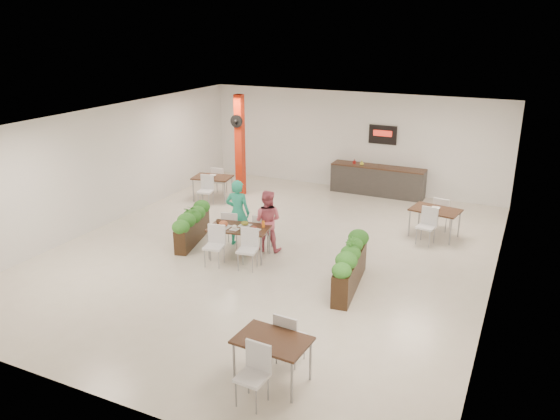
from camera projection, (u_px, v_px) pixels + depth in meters
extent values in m
plane|color=beige|center=(273.00, 252.00, 13.28)|extent=(12.00, 12.00, 0.00)
cube|color=white|center=(353.00, 141.00, 17.88)|extent=(10.00, 0.10, 3.20)
cube|color=white|center=(84.00, 301.00, 7.63)|extent=(10.00, 0.10, 3.20)
cube|color=white|center=(107.00, 166.00, 14.78)|extent=(0.10, 12.00, 3.20)
cube|color=white|center=(500.00, 220.00, 10.73)|extent=(0.10, 12.00, 3.20)
cube|color=white|center=(272.00, 121.00, 12.24)|extent=(10.00, 12.00, 0.04)
cube|color=red|center=(240.00, 146.00, 17.22)|extent=(0.25, 0.25, 3.20)
cylinder|color=black|center=(236.00, 121.00, 16.80)|extent=(0.40, 0.06, 0.40)
sphere|color=black|center=(236.00, 121.00, 16.77)|extent=(0.12, 0.12, 0.12)
cube|color=#302E2A|center=(377.00, 181.00, 17.55)|extent=(3.00, 0.60, 0.90)
cube|color=black|center=(378.00, 167.00, 17.40)|extent=(3.00, 0.62, 0.04)
cube|color=black|center=(383.00, 135.00, 17.35)|extent=(0.90, 0.04, 0.60)
cube|color=red|center=(383.00, 133.00, 17.30)|extent=(0.60, 0.02, 0.18)
imported|color=maroon|center=(354.00, 161.00, 17.69)|extent=(0.09, 0.09, 0.19)
imported|color=yellow|center=(362.00, 162.00, 17.59)|extent=(0.13, 0.13, 0.17)
cube|color=black|center=(239.00, 228.00, 12.76)|extent=(1.52, 1.03, 0.04)
cylinder|color=gray|center=(209.00, 245.00, 12.74)|extent=(0.04, 0.04, 0.71)
cylinder|color=gray|center=(261.00, 251.00, 12.42)|extent=(0.04, 0.04, 0.71)
cylinder|color=gray|center=(219.00, 235.00, 13.36)|extent=(0.04, 0.04, 0.71)
cylinder|color=gray|center=(270.00, 240.00, 13.04)|extent=(0.04, 0.04, 0.71)
cube|color=white|center=(232.00, 229.00, 13.50)|extent=(0.49, 0.49, 0.05)
cube|color=white|center=(229.00, 222.00, 13.25)|extent=(0.42, 0.11, 0.45)
cylinder|color=gray|center=(241.00, 236.00, 13.69)|extent=(0.02, 0.02, 0.43)
cylinder|color=gray|center=(228.00, 234.00, 13.78)|extent=(0.02, 0.02, 0.43)
cylinder|color=gray|center=(237.00, 241.00, 13.38)|extent=(0.02, 0.02, 0.43)
cylinder|color=gray|center=(224.00, 239.00, 13.47)|extent=(0.02, 0.02, 0.43)
cube|color=white|center=(263.00, 232.00, 13.30)|extent=(0.49, 0.49, 0.05)
cube|color=white|center=(261.00, 225.00, 13.05)|extent=(0.42, 0.11, 0.45)
cylinder|color=gray|center=(272.00, 239.00, 13.49)|extent=(0.02, 0.02, 0.43)
cylinder|color=gray|center=(259.00, 237.00, 13.58)|extent=(0.02, 0.02, 0.43)
cylinder|color=gray|center=(268.00, 244.00, 13.18)|extent=(0.02, 0.02, 0.43)
cylinder|color=gray|center=(254.00, 242.00, 13.27)|extent=(0.02, 0.02, 0.43)
cube|color=white|center=(214.00, 247.00, 12.41)|extent=(0.49, 0.49, 0.05)
cube|color=white|center=(217.00, 234.00, 12.50)|extent=(0.42, 0.11, 0.45)
cylinder|color=gray|center=(205.00, 258.00, 12.37)|extent=(0.02, 0.02, 0.43)
cylinder|color=gray|center=(219.00, 260.00, 12.29)|extent=(0.02, 0.02, 0.43)
cylinder|color=gray|center=(210.00, 253.00, 12.68)|extent=(0.02, 0.02, 0.43)
cylinder|color=gray|center=(224.00, 254.00, 12.60)|extent=(0.02, 0.02, 0.43)
cube|color=white|center=(247.00, 250.00, 12.21)|extent=(0.49, 0.49, 0.05)
cube|color=white|center=(250.00, 237.00, 12.30)|extent=(0.42, 0.11, 0.45)
cylinder|color=gray|center=(238.00, 262.00, 12.17)|extent=(0.02, 0.02, 0.43)
cylinder|color=gray|center=(252.00, 264.00, 12.09)|extent=(0.02, 0.02, 0.43)
cylinder|color=gray|center=(243.00, 256.00, 12.48)|extent=(0.02, 0.02, 0.43)
cylinder|color=gray|center=(257.00, 258.00, 12.40)|extent=(0.02, 0.02, 0.43)
cube|color=white|center=(224.00, 227.00, 12.75)|extent=(0.35, 0.35, 0.01)
ellipsoid|color=#9C4027|center=(223.00, 224.00, 12.73)|extent=(0.22, 0.22, 0.13)
cube|color=white|center=(245.00, 225.00, 12.84)|extent=(0.30, 0.30, 0.01)
ellipsoid|color=orange|center=(245.00, 223.00, 12.82)|extent=(0.18, 0.18, 0.11)
cube|color=white|center=(254.00, 230.00, 12.55)|extent=(0.30, 0.30, 0.01)
ellipsoid|color=#4B1E0F|center=(254.00, 228.00, 12.53)|extent=(0.16, 0.16, 0.10)
cube|color=white|center=(234.00, 229.00, 12.60)|extent=(0.21, 0.21, 0.01)
ellipsoid|color=white|center=(234.00, 227.00, 12.59)|extent=(0.12, 0.12, 0.07)
cylinder|color=orange|center=(263.00, 224.00, 12.73)|extent=(0.07, 0.07, 0.15)
imported|color=brown|center=(219.00, 222.00, 12.97)|extent=(0.12, 0.12, 0.10)
imported|color=#29B38B|center=(238.00, 213.00, 13.45)|extent=(0.67, 0.50, 1.68)
imported|color=#D35E71|center=(267.00, 221.00, 13.15)|extent=(0.83, 0.70, 1.52)
cube|color=black|center=(193.00, 231.00, 13.77)|extent=(0.72, 1.81, 0.60)
ellipsoid|color=#1C621C|center=(181.00, 226.00, 12.94)|extent=(0.40, 0.40, 0.32)
ellipsoid|color=#1C621C|center=(186.00, 220.00, 13.29)|extent=(0.40, 0.40, 0.32)
ellipsoid|color=#1C621C|center=(192.00, 215.00, 13.63)|extent=(0.40, 0.40, 0.32)
ellipsoid|color=#1C621C|center=(197.00, 211.00, 13.98)|extent=(0.40, 0.40, 0.32)
ellipsoid|color=#1C621C|center=(202.00, 206.00, 14.32)|extent=(0.40, 0.40, 0.32)
imported|color=#1C621C|center=(192.00, 213.00, 13.61)|extent=(0.35, 0.30, 0.39)
cube|color=black|center=(350.00, 273.00, 11.38)|extent=(0.59, 2.07, 0.68)
ellipsoid|color=#1C621C|center=(342.00, 270.00, 10.45)|extent=(0.40, 0.40, 0.32)
ellipsoid|color=#1C621C|center=(346.00, 261.00, 10.84)|extent=(0.40, 0.40, 0.32)
ellipsoid|color=#1C621C|center=(351.00, 252.00, 11.23)|extent=(0.40, 0.40, 0.32)
ellipsoid|color=#1C621C|center=(355.00, 245.00, 11.62)|extent=(0.40, 0.40, 0.32)
ellipsoid|color=#1C621C|center=(359.00, 237.00, 12.01)|extent=(0.40, 0.40, 0.32)
imported|color=#1C621C|center=(351.00, 248.00, 11.19)|extent=(0.25, 0.25, 0.44)
cube|color=black|center=(212.00, 177.00, 16.93)|extent=(1.28, 0.97, 0.04)
cylinder|color=gray|center=(193.00, 191.00, 16.88)|extent=(0.04, 0.04, 0.71)
cylinder|color=gray|center=(225.00, 193.00, 16.63)|extent=(0.04, 0.04, 0.71)
cylinder|color=gray|center=(202.00, 185.00, 17.48)|extent=(0.04, 0.04, 0.71)
cylinder|color=gray|center=(232.00, 187.00, 17.22)|extent=(0.04, 0.04, 0.71)
cube|color=white|center=(220.00, 181.00, 17.57)|extent=(0.49, 0.49, 0.05)
cube|color=white|center=(217.00, 175.00, 17.31)|extent=(0.42, 0.11, 0.45)
cylinder|color=gray|center=(227.00, 187.00, 17.76)|extent=(0.02, 0.02, 0.43)
cylinder|color=gray|center=(217.00, 186.00, 17.84)|extent=(0.02, 0.02, 0.43)
cylinder|color=gray|center=(223.00, 190.00, 17.45)|extent=(0.02, 0.02, 0.43)
cylinder|color=gray|center=(213.00, 189.00, 17.53)|extent=(0.02, 0.02, 0.43)
cube|color=white|center=(205.00, 191.00, 16.47)|extent=(0.49, 0.49, 0.05)
cube|color=white|center=(207.00, 182.00, 16.57)|extent=(0.42, 0.11, 0.45)
cylinder|color=gray|center=(198.00, 200.00, 16.44)|extent=(0.02, 0.02, 0.43)
cylinder|color=gray|center=(209.00, 201.00, 16.35)|extent=(0.02, 0.02, 0.43)
cylinder|color=gray|center=(203.00, 197.00, 16.75)|extent=(0.02, 0.02, 0.43)
cylinder|color=gray|center=(213.00, 198.00, 16.66)|extent=(0.02, 0.02, 0.43)
imported|color=white|center=(212.00, 176.00, 16.92)|extent=(0.22, 0.22, 0.05)
cube|color=black|center=(436.00, 210.00, 13.98)|extent=(1.32, 0.99, 0.04)
cylinder|color=gray|center=(409.00, 223.00, 14.13)|extent=(0.04, 0.04, 0.71)
cylinder|color=gray|center=(450.00, 232.00, 13.55)|extent=(0.04, 0.04, 0.71)
cylinder|color=gray|center=(419.00, 216.00, 14.66)|extent=(0.04, 0.04, 0.71)
cylinder|color=gray|center=(459.00, 224.00, 14.07)|extent=(0.04, 0.04, 0.71)
cube|color=white|center=(442.00, 214.00, 14.54)|extent=(0.48, 0.48, 0.05)
cube|color=white|center=(441.00, 207.00, 14.31)|extent=(0.42, 0.11, 0.45)
cylinder|color=gray|center=(450.00, 222.00, 14.65)|extent=(0.02, 0.02, 0.43)
cylinder|color=gray|center=(438.00, 219.00, 14.84)|extent=(0.02, 0.02, 0.43)
cylinder|color=gray|center=(446.00, 225.00, 14.39)|extent=(0.02, 0.02, 0.43)
cylinder|color=gray|center=(433.00, 223.00, 14.57)|extent=(0.02, 0.02, 0.43)
cube|color=white|center=(426.00, 227.00, 13.61)|extent=(0.48, 0.48, 0.05)
cube|color=white|center=(430.00, 215.00, 13.67)|extent=(0.42, 0.11, 0.45)
cylinder|color=gray|center=(416.00, 236.00, 13.64)|extent=(0.02, 0.02, 0.43)
cylinder|color=gray|center=(429.00, 239.00, 13.46)|extent=(0.02, 0.02, 0.43)
cylinder|color=gray|center=(421.00, 232.00, 13.91)|extent=(0.02, 0.02, 0.43)
cylinder|color=gray|center=(434.00, 235.00, 13.72)|extent=(0.02, 0.02, 0.43)
imported|color=white|center=(436.00, 208.00, 13.97)|extent=(0.22, 0.22, 0.05)
cube|color=black|center=(272.00, 340.00, 8.25)|extent=(1.16, 0.81, 0.04)
cylinder|color=gray|center=(234.00, 363.00, 8.34)|extent=(0.04, 0.04, 0.71)
cylinder|color=gray|center=(292.00, 382.00, 7.89)|extent=(0.04, 0.04, 0.71)
cylinder|color=gray|center=(255.00, 343.00, 8.86)|extent=(0.04, 0.04, 0.71)
cylinder|color=gray|center=(310.00, 360.00, 8.41)|extent=(0.04, 0.04, 0.71)
cube|color=white|center=(290.00, 337.00, 8.84)|extent=(0.44, 0.44, 0.05)
cube|color=white|center=(285.00, 329.00, 8.60)|extent=(0.42, 0.06, 0.45)
cylinder|color=gray|center=(304.00, 347.00, 8.98)|extent=(0.02, 0.02, 0.43)
cylinder|color=gray|center=(286.00, 342.00, 9.14)|extent=(0.02, 0.02, 0.43)
cylinder|color=gray|center=(295.00, 358.00, 8.70)|extent=(0.02, 0.02, 0.43)
cylinder|color=gray|center=(276.00, 352.00, 8.85)|extent=(0.02, 0.02, 0.43)
cube|color=white|center=(252.00, 377.00, 7.85)|extent=(0.44, 0.44, 0.05)
cube|color=white|center=(258.00, 356.00, 7.92)|extent=(0.42, 0.06, 0.45)
cylinder|color=gray|center=(236.00, 394.00, 7.86)|extent=(0.02, 0.02, 0.43)
cylinder|color=gray|center=(256.00, 401.00, 7.70)|extent=(0.02, 0.02, 0.43)
cylinder|color=gray|center=(248.00, 381.00, 8.14)|extent=(0.02, 0.02, 0.43)
cylinder|color=gray|center=(268.00, 388.00, 7.99)|extent=(0.02, 0.02, 0.43)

